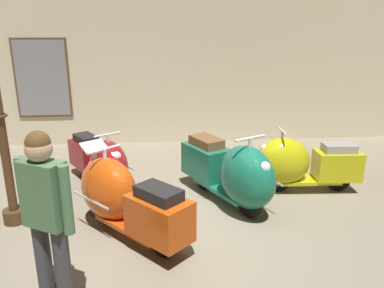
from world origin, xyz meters
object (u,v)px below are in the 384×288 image
(info_stanchion, at_px, (97,185))
(scooter_2, at_px, (233,173))
(scooter_0, at_px, (102,162))
(visitor_1, at_px, (46,210))
(scooter_3, at_px, (299,164))
(scooter_1, at_px, (123,198))

(info_stanchion, bearing_deg, scooter_2, 2.00)
(scooter_0, distance_m, visitor_1, 2.71)
(visitor_1, bearing_deg, scooter_2, -17.58)
(scooter_3, relative_size, info_stanchion, 1.61)
(scooter_0, height_order, info_stanchion, info_stanchion)
(scooter_2, distance_m, scooter_3, 1.18)
(info_stanchion, bearing_deg, scooter_1, -55.97)
(scooter_0, bearing_deg, visitor_1, -33.97)
(scooter_2, relative_size, visitor_1, 1.11)
(scooter_2, bearing_deg, scooter_1, -93.44)
(visitor_1, distance_m, info_stanchion, 1.88)
(visitor_1, bearing_deg, scooter_0, 27.96)
(scooter_3, distance_m, visitor_1, 3.86)
(scooter_0, bearing_deg, info_stanchion, -28.69)
(scooter_3, xyz_separation_m, visitor_1, (-3.07, -2.28, 0.51))
(scooter_2, relative_size, scooter_3, 1.13)
(scooter_3, bearing_deg, info_stanchion, 12.01)
(scooter_0, bearing_deg, scooter_3, 50.10)
(scooter_1, bearing_deg, scooter_2, -109.32)
(scooter_1, xyz_separation_m, visitor_1, (-0.51, -1.21, 0.48))
(scooter_1, distance_m, scooter_3, 2.78)
(scooter_1, relative_size, scooter_2, 0.86)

